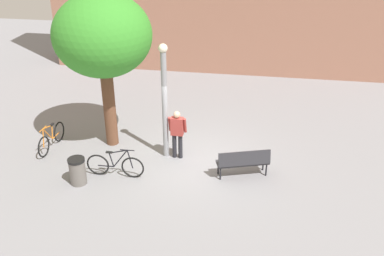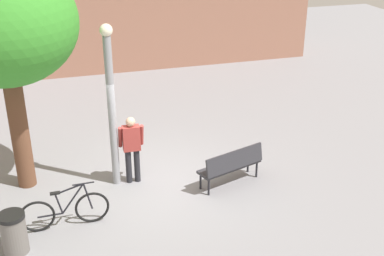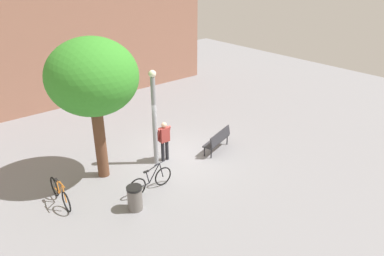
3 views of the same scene
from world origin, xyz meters
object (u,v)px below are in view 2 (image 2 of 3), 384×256
at_px(lamppost, 111,101).
at_px(park_bench, 232,164).
at_px(bicycle_black, 65,211).
at_px(trash_bin, 14,233).
at_px(person_by_lamppost, 132,145).
at_px(plaza_tree, 3,25).

bearing_deg(lamppost, park_bench, -18.14).
distance_m(bicycle_black, trash_bin, 1.13).
relative_size(lamppost, person_by_lamppost, 2.29).
relative_size(person_by_lamppost, trash_bin, 1.98).
bearing_deg(bicycle_black, park_bench, 9.14).
height_order(person_by_lamppost, park_bench, person_by_lamppost).
xyz_separation_m(person_by_lamppost, plaza_tree, (-2.44, 0.58, 2.84)).
bearing_deg(lamppost, person_by_lamppost, -7.30).
distance_m(person_by_lamppost, park_bench, 2.38).
xyz_separation_m(person_by_lamppost, park_bench, (2.20, -0.80, -0.42)).
relative_size(park_bench, bicycle_black, 0.92).
xyz_separation_m(lamppost, park_bench, (2.59, -0.85, -1.54)).
bearing_deg(plaza_tree, park_bench, -16.50).
bearing_deg(plaza_tree, bicycle_black, -68.40).
xyz_separation_m(lamppost, person_by_lamppost, (0.40, -0.05, -1.12)).
bearing_deg(bicycle_black, trash_bin, -150.65).
xyz_separation_m(park_bench, plaza_tree, (-4.64, 1.37, 3.26)).
bearing_deg(bicycle_black, plaza_tree, 111.60).
height_order(lamppost, plaza_tree, plaza_tree).
height_order(person_by_lamppost, trash_bin, person_by_lamppost).
bearing_deg(trash_bin, lamppost, 42.07).
relative_size(lamppost, park_bench, 2.29).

